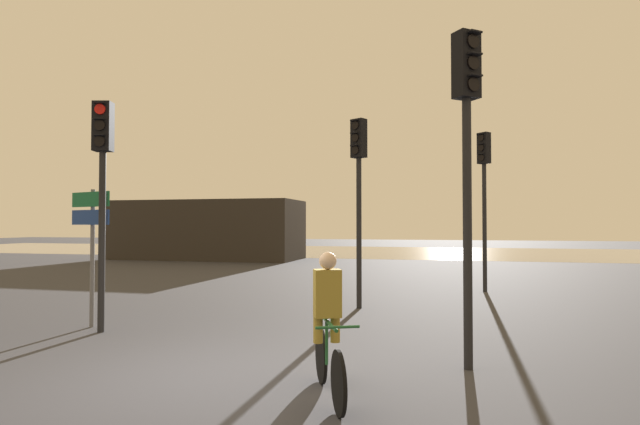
{
  "coord_description": "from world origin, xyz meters",
  "views": [
    {
      "loc": [
        3.12,
        -5.65,
        1.93
      ],
      "look_at": [
        0.5,
        5.0,
        2.2
      ],
      "focal_mm": 28.0,
      "sensor_mm": 36.0,
      "label": 1
    }
  ],
  "objects": [
    {
      "name": "traffic_light_far_right",
      "position": [
        4.3,
        9.48,
        3.19
      ],
      "size": [
        0.41,
        0.42,
        4.61
      ],
      "rotation": [
        0.0,
        0.0,
        2.45
      ],
      "color": "black",
      "rests_on": "ground"
    },
    {
      "name": "distant_building",
      "position": [
        -9.84,
        20.26,
        1.64
      ],
      "size": [
        10.51,
        4.0,
        3.29
      ],
      "primitive_type": "cube",
      "color": "#2D2823",
      "rests_on": "ground"
    },
    {
      "name": "traffic_light_near_left",
      "position": [
        -2.85,
        2.14,
        2.91
      ],
      "size": [
        0.37,
        0.39,
        4.16
      ],
      "rotation": [
        0.0,
        0.0,
        3.38
      ],
      "color": "black",
      "rests_on": "ground"
    },
    {
      "name": "traffic_light_center",
      "position": [
        1.23,
        5.79,
        3.05
      ],
      "size": [
        0.39,
        0.42,
        4.39
      ],
      "rotation": [
        0.0,
        0.0,
        2.66
      ],
      "color": "black",
      "rests_on": "ground"
    },
    {
      "name": "water_strip",
      "position": [
        0.0,
        30.26,
        0.0
      ],
      "size": [
        80.0,
        16.0,
        0.01
      ],
      "primitive_type": "cube",
      "color": "gray",
      "rests_on": "ground"
    },
    {
      "name": "direction_sign_post",
      "position": [
        -3.33,
        2.45,
        1.79
      ],
      "size": [
        1.06,
        0.36,
        2.6
      ],
      "rotation": [
        0.0,
        0.0,
        2.84
      ],
      "color": "slate",
      "rests_on": "ground"
    },
    {
      "name": "cyclist",
      "position": [
        1.86,
        -0.15,
        0.82
      ],
      "size": [
        0.76,
        1.59,
        1.62
      ],
      "rotation": [
        0.0,
        0.0,
        -2.73
      ],
      "color": "black",
      "rests_on": "ground"
    },
    {
      "name": "traffic_light_near_right",
      "position": [
        3.45,
        1.32,
        3.15
      ],
      "size": [
        0.41,
        0.42,
        4.54
      ],
      "rotation": [
        0.0,
        0.0,
        3.83
      ],
      "color": "black",
      "rests_on": "ground"
    },
    {
      "name": "ground_plane",
      "position": [
        0.0,
        0.0,
        0.0
      ],
      "size": [
        120.0,
        120.0,
        0.0
      ],
      "primitive_type": "plane",
      "color": "#333338"
    }
  ]
}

